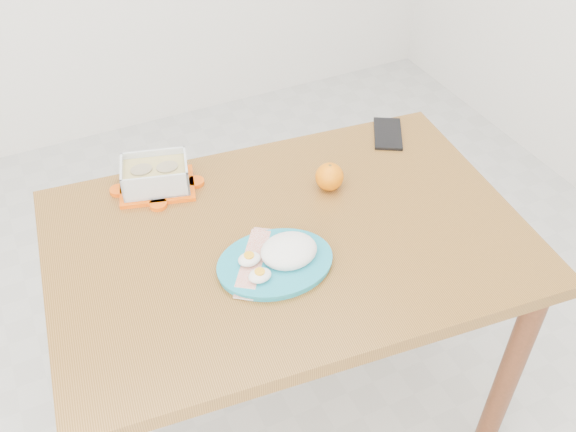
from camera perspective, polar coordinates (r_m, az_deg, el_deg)
name	(u,v)px	position (r m, az deg, el deg)	size (l,w,h in m)	color
ground	(253,403)	(2.15, -3.10, -16.29)	(3.50, 3.50, 0.00)	#B7B7B2
dining_table	(288,264)	(1.63, 0.00, -4.33)	(1.22, 0.88, 0.75)	brown
food_container	(156,176)	(1.71, -11.69, 3.51)	(0.22, 0.19, 0.08)	#F65407
orange_fruit	(329,177)	(1.68, 3.71, 3.51)	(0.07, 0.07, 0.07)	orange
rice_plate	(279,257)	(1.47, -0.76, -3.68)	(0.29, 0.29, 0.07)	teal
candy_bar	(254,260)	(1.49, -3.08, -3.96)	(0.19, 0.05, 0.02)	#B12509
smartphone	(388,134)	(1.92, 8.86, 7.24)	(0.08, 0.16, 0.01)	black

